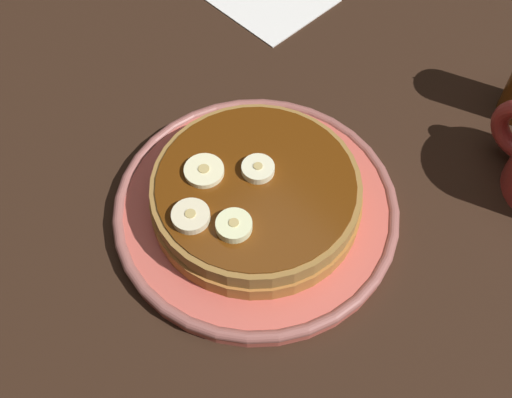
# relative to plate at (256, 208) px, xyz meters

# --- Properties ---
(ground_plane) EXTENTS (1.40, 1.40, 0.03)m
(ground_plane) POSITION_rel_plate_xyz_m (0.00, 0.00, -0.02)
(ground_plane) COLOR black
(plate) EXTENTS (0.24, 0.24, 0.02)m
(plate) POSITION_rel_plate_xyz_m (0.00, 0.00, 0.00)
(plate) COLOR #CC594C
(plate) RESTS_ON ground_plane
(pancake_stack) EXTENTS (0.18, 0.18, 0.03)m
(pancake_stack) POSITION_rel_plate_xyz_m (0.00, 0.00, 0.02)
(pancake_stack) COLOR #AD6A2F
(pancake_stack) RESTS_ON plate
(banana_slice_0) EXTENTS (0.03, 0.03, 0.01)m
(banana_slice_0) POSITION_rel_plate_xyz_m (0.01, -0.01, 0.04)
(banana_slice_0) COLOR #F3EFC3
(banana_slice_0) RESTS_ON pancake_stack
(banana_slice_1) EXTENTS (0.03, 0.03, 0.01)m
(banana_slice_1) POSITION_rel_plate_xyz_m (0.01, 0.06, 0.04)
(banana_slice_1) COLOR beige
(banana_slice_1) RESTS_ON pancake_stack
(banana_slice_2) EXTENTS (0.03, 0.03, 0.01)m
(banana_slice_2) POSITION_rel_plate_xyz_m (0.04, 0.02, 0.04)
(banana_slice_2) COLOR #F7F1BC
(banana_slice_2) RESTS_ON pancake_stack
(banana_slice_3) EXTENTS (0.03, 0.03, 0.01)m
(banana_slice_3) POSITION_rel_plate_xyz_m (-0.02, 0.04, 0.04)
(banana_slice_3) COLOR #EFF3B7
(banana_slice_3) RESTS_ON pancake_stack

